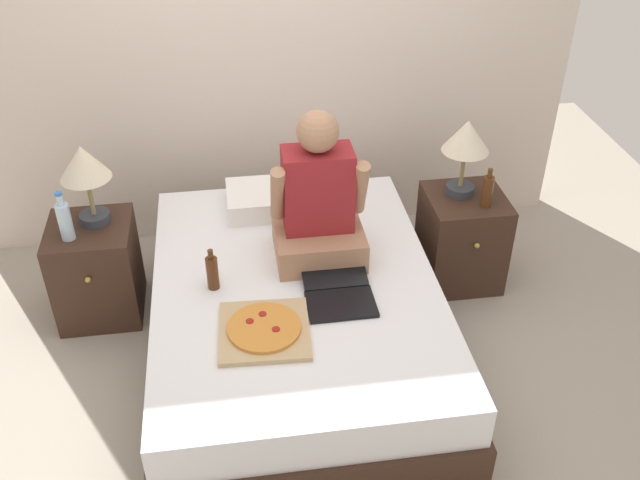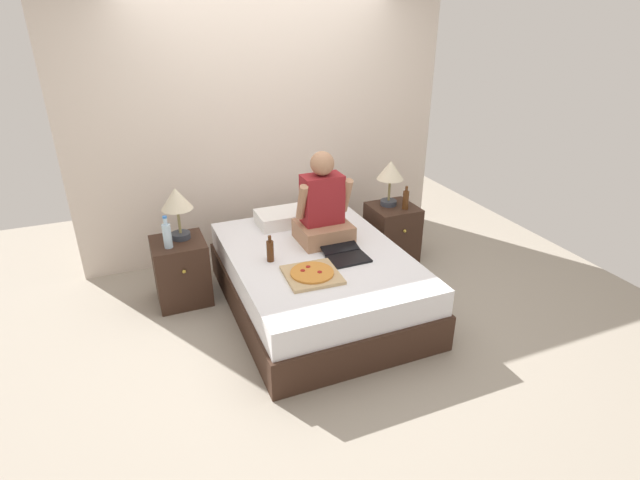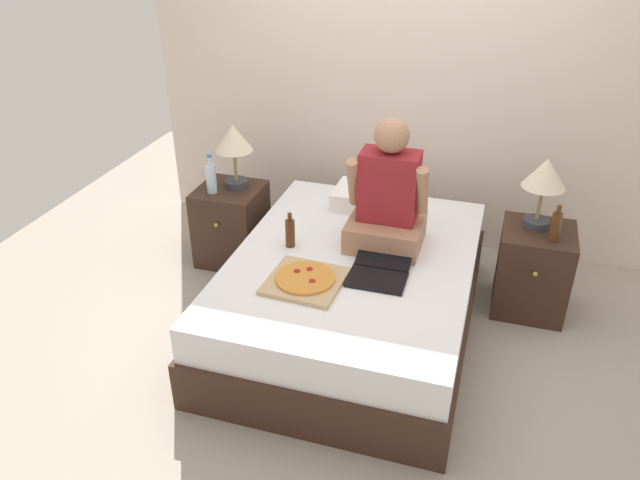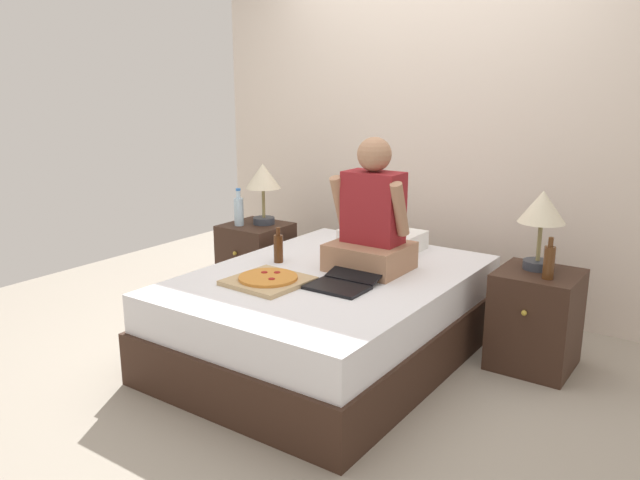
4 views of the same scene
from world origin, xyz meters
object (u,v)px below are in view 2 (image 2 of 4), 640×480
lamp_on_left_nightstand (177,202)px  person_seated (323,209)px  pizza_box (312,274)px  laptop (345,254)px  nightstand_left (181,271)px  nightstand_right (392,232)px  beer_bottle_on_bed (270,251)px  lamp_on_right_nightstand (390,173)px  beer_bottle (406,200)px  water_bottle (167,235)px  bed (317,280)px

lamp_on_left_nightstand → person_seated: size_ratio=0.58×
lamp_on_left_nightstand → pizza_box: 1.30m
laptop → nightstand_left: bearing=150.5°
nightstand_right → beer_bottle_on_bed: bearing=-159.5°
lamp_on_right_nightstand → laptop: lamp_on_right_nightstand is taller
lamp_on_left_nightstand → laptop: bearing=-32.1°
nightstand_left → person_seated: person_seated is taller
lamp_on_left_nightstand → nightstand_right: 2.13m
lamp_on_left_nightstand → beer_bottle: 2.13m
lamp_on_left_nightstand → pizza_box: lamp_on_left_nightstand is taller
lamp_on_left_nightstand → person_seated: 1.21m
water_bottle → beer_bottle_on_bed: 0.86m
lamp_on_left_nightstand → beer_bottle: (2.11, -0.15, -0.23)m
lamp_on_right_nightstand → beer_bottle_on_bed: (-1.40, -0.59, -0.29)m
lamp_on_left_nightstand → nightstand_right: lamp_on_left_nightstand is taller
beer_bottle_on_bed → nightstand_right: bearing=20.5°
nightstand_left → nightstand_right: size_ratio=1.00×
lamp_on_right_nightstand → water_bottle: bearing=-176.2°
nightstand_right → bed: bearing=-152.1°
lamp_on_right_nightstand → beer_bottle_on_bed: bearing=-157.3°
laptop → beer_bottle_on_bed: 0.61m
pizza_box → nightstand_right: bearing=36.3°
bed → pizza_box: 0.48m
bed → lamp_on_left_nightstand: bearing=149.0°
laptop → person_seated: bearing=96.8°
bed → lamp_on_left_nightstand: lamp_on_left_nightstand is taller
nightstand_left → person_seated: (1.19, -0.33, 0.52)m
water_bottle → pizza_box: bearing=-40.6°
laptop → pizza_box: bearing=-151.3°
person_seated → lamp_on_left_nightstand: bearing=161.6°
nightstand_left → water_bottle: bearing=-131.7°
beer_bottle_on_bed → nightstand_left: bearing=140.3°
bed → water_bottle: water_bottle is taller
nightstand_left → beer_bottle_on_bed: bearing=-39.7°
pizza_box → water_bottle: bearing=139.4°
bed → laptop: size_ratio=4.63×
nightstand_left → person_seated: size_ratio=0.73×
laptop → pizza_box: 0.42m
nightstand_right → person_seated: 1.09m
bed → beer_bottle: size_ratio=8.37×
water_bottle → person_seated: bearing=-10.8°
nightstand_left → laptop: bearing=-29.5°
nightstand_right → lamp_on_right_nightstand: bearing=120.9°
lamp_on_left_nightstand → lamp_on_right_nightstand: size_ratio=1.00×
bed → lamp_on_right_nightstand: (1.01, 0.60, 0.64)m
lamp_on_left_nightstand → water_bottle: 0.28m
nightstand_left → lamp_on_left_nightstand: bearing=51.4°
lamp_on_left_nightstand → laptop: (1.19, -0.75, -0.36)m
bed → water_bottle: (-1.12, 0.46, 0.42)m
bed → lamp_on_left_nightstand: (-1.00, 0.60, 0.64)m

